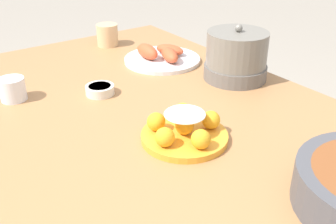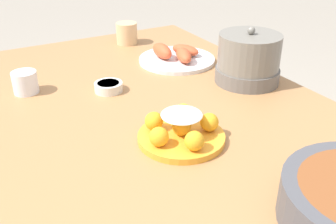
# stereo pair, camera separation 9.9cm
# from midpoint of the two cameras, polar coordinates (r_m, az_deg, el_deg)

# --- Properties ---
(dining_table) EXTENTS (1.51, 0.97, 0.72)m
(dining_table) POSITION_cam_midpoint_polar(r_m,az_deg,el_deg) (1.11, -4.61, -4.00)
(dining_table) COLOR #A87547
(dining_table) RESTS_ON ground_plane
(cake_plate) EXTENTS (0.21, 0.21, 0.08)m
(cake_plate) POSITION_cam_midpoint_polar(r_m,az_deg,el_deg) (0.94, -0.67, -2.68)
(cake_plate) COLOR gold
(cake_plate) RESTS_ON dining_table
(sauce_bowl) EXTENTS (0.09, 0.09, 0.03)m
(sauce_bowl) POSITION_cam_midpoint_polar(r_m,az_deg,el_deg) (1.20, -12.20, 3.15)
(sauce_bowl) COLOR silver
(sauce_bowl) RESTS_ON dining_table
(seafood_platter) EXTENTS (0.27, 0.27, 0.07)m
(seafood_platter) POSITION_cam_midpoint_polar(r_m,az_deg,el_deg) (1.43, -2.91, 8.01)
(seafood_platter) COLOR silver
(seafood_platter) RESTS_ON dining_table
(cup_near) EXTENTS (0.07, 0.07, 0.07)m
(cup_near) POSITION_cam_midpoint_polar(r_m,az_deg,el_deg) (1.24, -23.81, 2.99)
(cup_near) COLOR white
(cup_near) RESTS_ON dining_table
(cup_far) EXTENTS (0.08, 0.08, 0.09)m
(cup_far) POSITION_cam_midpoint_polar(r_m,az_deg,el_deg) (1.63, -10.57, 10.91)
(cup_far) COLOR #DBB27F
(cup_far) RESTS_ON dining_table
(warming_pot) EXTENTS (0.20, 0.20, 0.18)m
(warming_pot) POSITION_cam_midpoint_polar(r_m,az_deg,el_deg) (1.27, 7.69, 8.00)
(warming_pot) COLOR #66605B
(warming_pot) RESTS_ON dining_table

